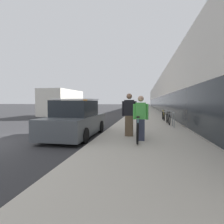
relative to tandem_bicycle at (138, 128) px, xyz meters
The scene contains 10 objects.
sidewalk_slab 19.09m from the tandem_bicycle, 88.81° to the left, with size 4.17×70.00×0.12m.
storefront_facade 28.19m from the tandem_bicycle, 74.50° to the left, with size 10.01×70.00×5.41m.
tandem_bicycle is the anchor object (origin of this frame).
person_rider 0.57m from the tandem_bicycle, 76.33° to the right, with size 0.56×0.22×1.66m.
person_bystander 0.78m from the tandem_bicycle, 132.93° to the left, with size 0.61×0.24×1.78m.
bike_rack_hoop 4.02m from the tandem_bicycle, 62.34° to the left, with size 0.05×0.60×0.84m.
cruiser_bike_nearest 5.08m from the tandem_bicycle, 69.96° to the left, with size 0.52×1.73×0.84m.
cruiser_bike_middle 7.43m from the tandem_bicycle, 76.79° to the left, with size 0.52×1.68×0.84m.
parked_sedan_curbside 2.85m from the tandem_bicycle, behind, with size 1.89×4.02×1.69m.
moving_truck 13.27m from the tandem_bicycle, 127.52° to the left, with size 2.50×7.48×2.76m.
Camera 1 is at (5.88, -4.96, 1.55)m, focal length 28.00 mm.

